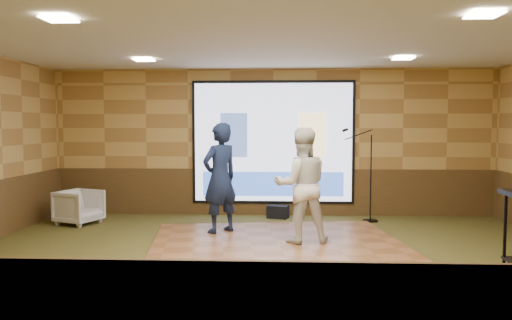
{
  "coord_description": "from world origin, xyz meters",
  "views": [
    {
      "loc": [
        0.13,
        -6.74,
        1.85
      ],
      "look_at": [
        -0.24,
        1.14,
        1.3
      ],
      "focal_mm": 35.0,
      "sensor_mm": 36.0,
      "label": 1
    }
  ],
  "objects_px": {
    "dance_floor": "(276,241)",
    "banquet_chair": "(79,207)",
    "mic_stand": "(368,196)",
    "duffel_bag": "(278,212)",
    "player_left": "(220,178)",
    "projector_screen": "(273,144)",
    "player_right": "(301,185)"
  },
  "relations": [
    {
      "from": "dance_floor",
      "to": "banquet_chair",
      "type": "bearing_deg",
      "value": 161.07
    },
    {
      "from": "mic_stand",
      "to": "duffel_bag",
      "type": "bearing_deg",
      "value": -173.29
    },
    {
      "from": "player_left",
      "to": "banquet_chair",
      "type": "bearing_deg",
      "value": -57.97
    },
    {
      "from": "dance_floor",
      "to": "projector_screen",
      "type": "bearing_deg",
      "value": 91.96
    },
    {
      "from": "banquet_chair",
      "to": "projector_screen",
      "type": "bearing_deg",
      "value": -51.0
    },
    {
      "from": "projector_screen",
      "to": "dance_floor",
      "type": "height_order",
      "value": "projector_screen"
    },
    {
      "from": "dance_floor",
      "to": "mic_stand",
      "type": "bearing_deg",
      "value": 45.89
    },
    {
      "from": "banquet_chair",
      "to": "duffel_bag",
      "type": "distance_m",
      "value": 3.81
    },
    {
      "from": "dance_floor",
      "to": "player_right",
      "type": "bearing_deg",
      "value": -11.41
    },
    {
      "from": "banquet_chair",
      "to": "mic_stand",
      "type": "bearing_deg",
      "value": -62.37
    },
    {
      "from": "duffel_bag",
      "to": "player_right",
      "type": "bearing_deg",
      "value": -80.24
    },
    {
      "from": "dance_floor",
      "to": "banquet_chair",
      "type": "xyz_separation_m",
      "value": [
        -3.69,
        1.27,
        0.31
      ]
    },
    {
      "from": "player_left",
      "to": "mic_stand",
      "type": "relative_size",
      "value": 1.03
    },
    {
      "from": "dance_floor",
      "to": "player_left",
      "type": "xyz_separation_m",
      "value": [
        -0.96,
        0.56,
        0.95
      ]
    },
    {
      "from": "dance_floor",
      "to": "player_left",
      "type": "relative_size",
      "value": 2.07
    },
    {
      "from": "player_left",
      "to": "duffel_bag",
      "type": "distance_m",
      "value": 1.97
    },
    {
      "from": "player_right",
      "to": "duffel_bag",
      "type": "relative_size",
      "value": 4.44
    },
    {
      "from": "projector_screen",
      "to": "duffel_bag",
      "type": "distance_m",
      "value": 1.39
    },
    {
      "from": "mic_stand",
      "to": "banquet_chair",
      "type": "bearing_deg",
      "value": -159.39
    },
    {
      "from": "dance_floor",
      "to": "player_left",
      "type": "bearing_deg",
      "value": 149.48
    },
    {
      "from": "player_right",
      "to": "projector_screen",
      "type": "bearing_deg",
      "value": -87.32
    },
    {
      "from": "player_left",
      "to": "dance_floor",
      "type": "bearing_deg",
      "value": 105.9
    },
    {
      "from": "projector_screen",
      "to": "dance_floor",
      "type": "bearing_deg",
      "value": -88.04
    },
    {
      "from": "player_right",
      "to": "duffel_bag",
      "type": "height_order",
      "value": "player_right"
    },
    {
      "from": "dance_floor",
      "to": "banquet_chair",
      "type": "height_order",
      "value": "banquet_chair"
    },
    {
      "from": "duffel_bag",
      "to": "mic_stand",
      "type": "bearing_deg",
      "value": -8.26
    },
    {
      "from": "player_left",
      "to": "banquet_chair",
      "type": "xyz_separation_m",
      "value": [
        -2.74,
        0.7,
        -0.64
      ]
    },
    {
      "from": "mic_stand",
      "to": "projector_screen",
      "type": "bearing_deg",
      "value": 177.74
    },
    {
      "from": "player_left",
      "to": "player_right",
      "type": "distance_m",
      "value": 1.5
    },
    {
      "from": "projector_screen",
      "to": "player_left",
      "type": "height_order",
      "value": "projector_screen"
    },
    {
      "from": "dance_floor",
      "to": "mic_stand",
      "type": "distance_m",
      "value": 2.56
    },
    {
      "from": "player_left",
      "to": "mic_stand",
      "type": "xyz_separation_m",
      "value": [
        2.71,
        1.24,
        -0.47
      ]
    }
  ]
}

